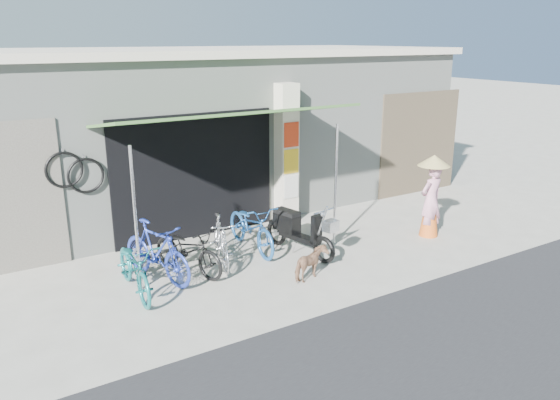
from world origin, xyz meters
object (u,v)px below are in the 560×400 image
bike_teal (135,267)px  bike_silver (221,241)px  moped (298,230)px  bike_navy (251,227)px  street_dog (311,264)px  nun (431,196)px  bike_blue (157,251)px  bike_black (188,250)px

bike_teal → bike_silver: (1.65, 0.32, -0.00)m
moped → bike_navy: bearing=125.7°
street_dog → nun: 3.36m
street_dog → nun: (3.28, 0.47, 0.56)m
bike_teal → moped: moped is taller
moped → bike_blue: bearing=163.0°
street_dog → nun: size_ratio=0.40×
bike_blue → bike_black: 0.56m
bike_blue → bike_silver: size_ratio=1.14×
bike_black → moped: size_ratio=0.92×
bike_blue → nun: size_ratio=1.00×
street_dog → bike_teal: bearing=49.4°
bike_blue → bike_silver: bike_blue is taller
bike_blue → street_dog: size_ratio=2.53×
bike_blue → moped: size_ratio=0.98×
bike_black → street_dog: bike_black is taller
bike_teal → bike_blue: (0.47, 0.31, 0.06)m
bike_teal → bike_silver: bearing=13.5°
bike_teal → street_dog: bearing=-18.8°
nun → bike_blue: bearing=-14.0°
street_dog → bike_black: bearing=31.2°
bike_blue → nun: 5.53m
bike_black → bike_navy: (1.43, 0.36, 0.05)m
bike_teal → bike_silver: size_ratio=1.15×
bike_black → bike_navy: bike_navy is taller
bike_teal → bike_blue: 0.57m
bike_blue → bike_silver: (1.18, 0.00, -0.06)m
street_dog → nun: nun is taller
bike_blue → bike_navy: (1.99, 0.35, -0.04)m
bike_navy → bike_silver: bearing=-154.6°
bike_teal → bike_black: bike_teal is taller
bike_silver → street_dog: (0.99, -1.36, -0.16)m
nun → bike_silver: bearing=-16.5°
bike_black → bike_silver: size_ratio=1.08×
street_dog → bike_silver: bearing=17.1°
bike_blue → bike_black: bike_blue is taller
moped → bike_black: bearing=161.8°
bike_silver → bike_blue: bearing=-163.3°
street_dog → moped: 1.21m
street_dog → moped: moped is taller
nun → moped: bearing=-17.5°
bike_teal → bike_navy: bike_navy is taller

